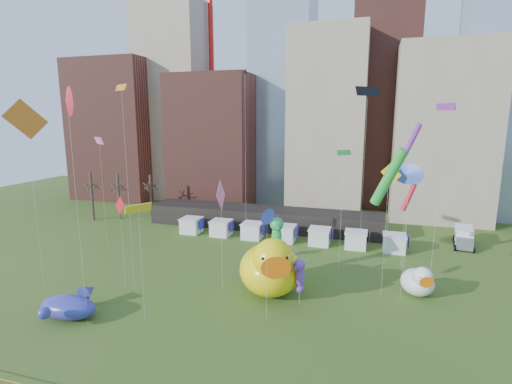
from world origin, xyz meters
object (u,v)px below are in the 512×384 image
(big_duck, at_px, (270,267))
(small_duck, at_px, (418,281))
(whale_inflatable, at_px, (70,306))
(seahorse_purple, at_px, (300,273))
(seahorse_green, at_px, (277,234))
(box_truck, at_px, (464,237))

(big_duck, bearing_deg, small_duck, -5.33)
(big_duck, relative_size, whale_inflatable, 1.36)
(seahorse_purple, height_order, whale_inflatable, seahorse_purple)
(small_duck, bearing_deg, big_duck, -177.95)
(seahorse_green, relative_size, whale_inflatable, 1.01)
(small_duck, distance_m, seahorse_green, 15.24)
(seahorse_green, height_order, box_truck, seahorse_green)
(small_duck, relative_size, box_truck, 0.77)
(small_duck, relative_size, seahorse_purple, 1.02)
(big_duck, relative_size, seahorse_purple, 2.02)
(whale_inflatable, bearing_deg, box_truck, 37.52)
(big_duck, bearing_deg, box_truck, 24.12)
(small_duck, xyz_separation_m, whale_inflatable, (-30.56, -13.68, -0.47))
(seahorse_purple, xyz_separation_m, whale_inflatable, (-19.42, -8.27, -2.16))
(seahorse_green, bearing_deg, box_truck, 25.20)
(big_duck, distance_m, box_truck, 31.91)
(small_duck, xyz_separation_m, box_truck, (7.84, 18.66, -0.26))
(seahorse_purple, relative_size, whale_inflatable, 0.67)
(whale_inflatable, xyz_separation_m, box_truck, (38.40, 32.34, 0.21))
(seahorse_green, xyz_separation_m, whale_inflatable, (-15.76, -13.85, -4.09))
(big_duck, bearing_deg, seahorse_purple, -42.18)
(seahorse_purple, xyz_separation_m, box_truck, (18.99, 24.07, -1.94))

